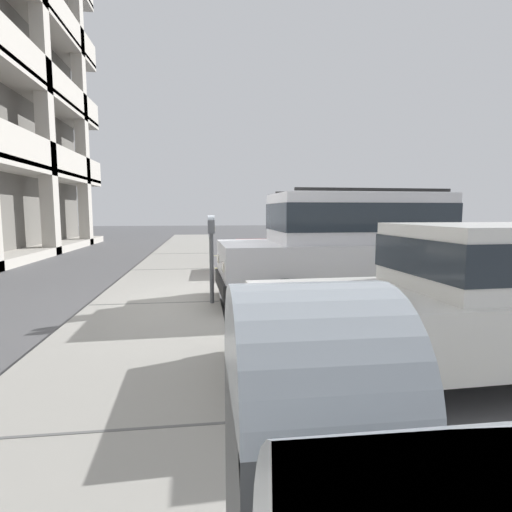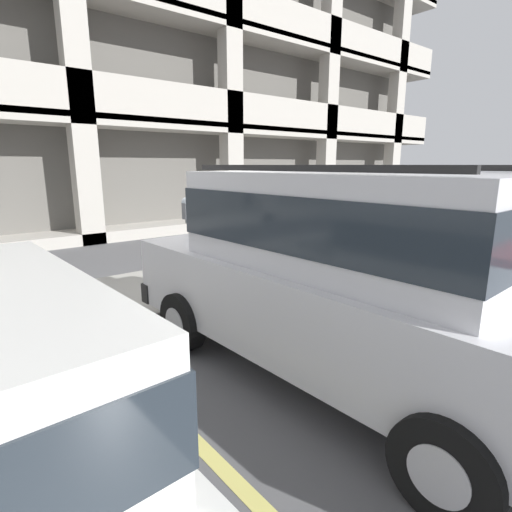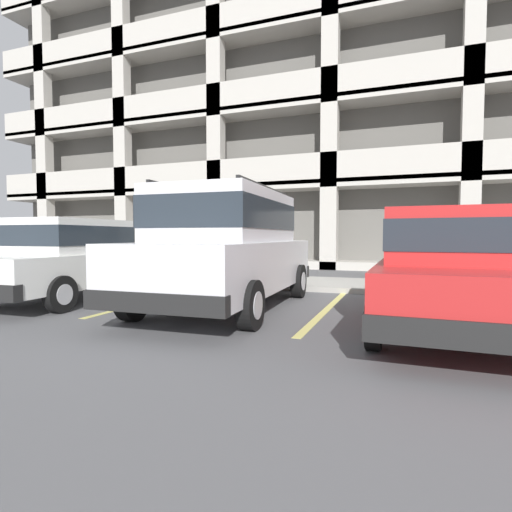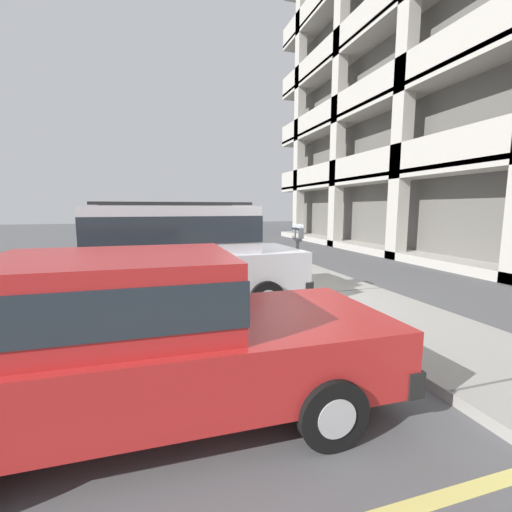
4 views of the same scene
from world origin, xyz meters
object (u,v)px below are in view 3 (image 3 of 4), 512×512
object	(u,v)px
parking_meter_near	(269,236)
parking_meter_far	(55,236)
dark_hatchback	(450,268)
parking_garage	(349,105)
silver_suv	(228,244)
red_sedan	(76,257)

from	to	relation	value
parking_meter_near	parking_meter_far	distance (m)	6.53
dark_hatchback	parking_meter_far	distance (m)	10.48
dark_hatchback	parking_garage	size ratio (longest dim) A/B	0.14
silver_suv	red_sedan	bearing A→B (deg)	-179.35
red_sedan	parking_meter_far	size ratio (longest dim) A/B	3.02
parking_meter_far	parking_garage	distance (m)	14.48
parking_meter_far	red_sedan	bearing A→B (deg)	-38.22
silver_suv	parking_meter_near	xyz separation A→B (m)	(-0.11, 2.53, 0.13)
silver_suv	red_sedan	distance (m)	3.20
dark_hatchback	parking_meter_far	world-z (taller)	parking_meter_far
parking_meter_near	parking_garage	size ratio (longest dim) A/B	0.05
red_sedan	parking_garage	xyz separation A→B (m)	(3.41, 13.81, 6.71)
red_sedan	dark_hatchback	distance (m)	6.56
silver_suv	red_sedan	size ratio (longest dim) A/B	1.07
red_sedan	parking_meter_near	world-z (taller)	parking_meter_near
silver_suv	parking_garage	xyz separation A→B (m)	(0.23, 13.66, 6.45)
silver_suv	parking_meter_near	size ratio (longest dim) A/B	3.27
parking_meter_far	dark_hatchback	bearing A→B (deg)	-17.23
silver_suv	parking_meter_near	world-z (taller)	silver_suv
parking_meter_near	parking_meter_far	xyz separation A→B (m)	(-6.53, 0.04, 0.02)
silver_suv	parking_meter_near	bearing A→B (deg)	90.47
red_sedan	parking_meter_near	xyz separation A→B (m)	(3.07, 2.68, 0.40)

